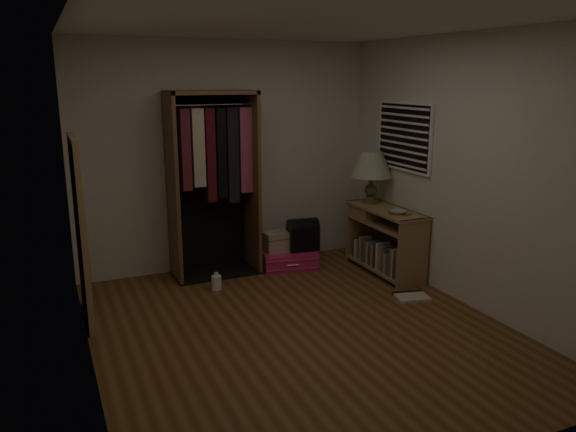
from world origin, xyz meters
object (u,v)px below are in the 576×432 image
object	(u,v)px
open_wardrobe	(213,169)
floor_mirror	(81,231)
train_case	(278,241)
console_bookshelf	(383,238)
table_lamp	(372,165)
pink_suitcase	(289,259)
black_bag	(303,234)
white_jug	(217,282)

from	to	relation	value
open_wardrobe	floor_mirror	size ratio (longest dim) A/B	1.21
train_case	console_bookshelf	bearing A→B (deg)	-34.23
train_case	table_lamp	distance (m)	1.41
pink_suitcase	train_case	xyz separation A→B (m)	(-0.11, 0.07, 0.21)
train_case	black_bag	size ratio (longest dim) A/B	0.92
black_bag	white_jug	size ratio (longest dim) A/B	2.06
floor_mirror	white_jug	bearing A→B (deg)	11.04
console_bookshelf	table_lamp	xyz separation A→B (m)	(0.00, 0.31, 0.80)
floor_mirror	table_lamp	world-z (taller)	floor_mirror
console_bookshelf	floor_mirror	xyz separation A→B (m)	(-3.24, -0.04, 0.46)
pink_suitcase	black_bag	world-z (taller)	black_bag
open_wardrobe	pink_suitcase	world-z (taller)	open_wardrobe
console_bookshelf	train_case	distance (m)	1.22
floor_mirror	train_case	size ratio (longest dim) A/B	4.86
table_lamp	white_jug	distance (m)	2.23
open_wardrobe	pink_suitcase	xyz separation A→B (m)	(0.84, -0.17, -1.10)
pink_suitcase	train_case	size ratio (longest dim) A/B	2.06
pink_suitcase	train_case	bearing A→B (deg)	157.47
black_bag	white_jug	world-z (taller)	black_bag
open_wardrobe	train_case	xyz separation A→B (m)	(0.73, -0.10, -0.89)
table_lamp	train_case	bearing A→B (deg)	162.65
pink_suitcase	white_jug	distance (m)	1.05
black_bag	white_jug	bearing A→B (deg)	-157.30
pink_suitcase	console_bookshelf	bearing A→B (deg)	-19.57
pink_suitcase	white_jug	xyz separation A→B (m)	(-0.99, -0.34, -0.02)
white_jug	console_bookshelf	bearing A→B (deg)	-6.46
floor_mirror	white_jug	size ratio (longest dim) A/B	9.19
open_wardrobe	white_jug	bearing A→B (deg)	-106.83
open_wardrobe	black_bag	world-z (taller)	open_wardrobe
open_wardrobe	train_case	bearing A→B (deg)	-7.80
table_lamp	white_jug	size ratio (longest dim) A/B	3.25
open_wardrobe	train_case	size ratio (longest dim) A/B	5.86
open_wardrobe	table_lamp	world-z (taller)	open_wardrobe
floor_mirror	train_case	distance (m)	2.36
pink_suitcase	floor_mirror	bearing A→B (deg)	-153.94
train_case	white_jug	world-z (taller)	train_case
floor_mirror	black_bag	bearing A→B (deg)	13.38
black_bag	table_lamp	world-z (taller)	table_lamp
open_wardrobe	train_case	world-z (taller)	open_wardrobe
train_case	open_wardrobe	bearing A→B (deg)	169.32
table_lamp	open_wardrobe	bearing A→B (deg)	166.48
open_wardrobe	table_lamp	size ratio (longest dim) A/B	3.41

